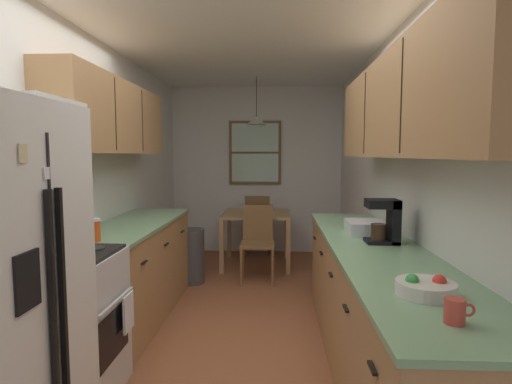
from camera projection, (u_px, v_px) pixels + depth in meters
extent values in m
plane|color=brown|center=(243.00, 315.00, 3.94)|extent=(12.00, 12.00, 0.00)
cube|color=silver|center=(99.00, 180.00, 3.89)|extent=(0.10, 9.00, 2.55)
cube|color=silver|center=(391.00, 181.00, 3.76)|extent=(0.10, 9.00, 2.55)
cube|color=silver|center=(257.00, 170.00, 6.46)|extent=(4.40, 0.10, 2.55)
cube|color=white|center=(242.00, 34.00, 3.71)|extent=(4.40, 9.00, 0.08)
cube|color=black|center=(55.00, 321.00, 1.75)|extent=(0.01, 0.01, 1.57)
cube|color=black|center=(54.00, 324.00, 1.71)|extent=(0.02, 0.02, 1.12)
cube|color=black|center=(64.00, 317.00, 1.79)|extent=(0.02, 0.02, 1.12)
cube|color=black|center=(28.00, 281.00, 1.55)|extent=(0.01, 0.15, 0.22)
cube|color=beige|center=(23.00, 153.00, 1.52)|extent=(0.01, 0.05, 0.07)
cube|color=white|center=(47.00, 173.00, 1.67)|extent=(0.01, 0.04, 0.05)
cube|color=silver|center=(63.00, 329.00, 2.55)|extent=(0.62, 0.64, 0.90)
cube|color=black|center=(114.00, 335.00, 2.53)|extent=(0.01, 0.45, 0.30)
cube|color=silver|center=(117.00, 302.00, 2.51)|extent=(0.02, 0.51, 0.02)
cube|color=black|center=(60.00, 256.00, 2.50)|extent=(0.59, 0.61, 0.02)
cube|color=silver|center=(14.00, 240.00, 2.51)|extent=(0.06, 0.64, 0.20)
cylinder|color=#2D2D2D|center=(23.00, 259.00, 2.37)|extent=(0.15, 0.15, 0.01)
cylinder|color=#2D2D2D|center=(50.00, 248.00, 2.65)|extent=(0.15, 0.15, 0.01)
cylinder|color=#2D2D2D|center=(71.00, 259.00, 2.36)|extent=(0.15, 0.15, 0.01)
cylinder|color=#2D2D2D|center=(93.00, 248.00, 2.64)|extent=(0.15, 0.15, 0.01)
cube|color=white|center=(35.00, 127.00, 2.44)|extent=(0.38, 0.57, 0.34)
cube|color=black|center=(62.00, 127.00, 2.37)|extent=(0.01, 0.34, 0.22)
cube|color=#2D2D33|center=(82.00, 129.00, 2.63)|extent=(0.01, 0.11, 0.22)
cube|color=#A87A4C|center=(134.00, 272.00, 3.83)|extent=(0.60, 1.92, 0.87)
cube|color=#7AA87A|center=(133.00, 224.00, 3.79)|extent=(0.63, 1.94, 0.03)
cube|color=black|center=(144.00, 262.00, 3.16)|extent=(0.02, 0.10, 0.01)
cube|color=black|center=(167.00, 244.00, 3.79)|extent=(0.02, 0.10, 0.01)
cube|color=black|center=(183.00, 231.00, 4.43)|extent=(0.02, 0.10, 0.01)
cube|color=#A87A4C|center=(112.00, 118.00, 3.66)|extent=(0.32, 2.02, 0.63)
cube|color=#2D2319|center=(116.00, 114.00, 3.32)|extent=(0.01, 0.01, 0.58)
cube|color=#2D2319|center=(142.00, 121.00, 3.98)|extent=(0.01, 0.01, 0.58)
cube|color=#A87A4C|center=(376.00, 313.00, 2.84)|extent=(0.60, 3.11, 0.87)
cube|color=#7AA87A|center=(378.00, 249.00, 2.80)|extent=(0.63, 3.13, 0.03)
cube|color=black|center=(372.00, 368.00, 1.60)|extent=(0.02, 0.10, 0.01)
cube|color=black|center=(346.00, 308.00, 2.21)|extent=(0.02, 0.10, 0.01)
cube|color=black|center=(331.00, 275.00, 2.83)|extent=(0.02, 0.10, 0.01)
cube|color=black|center=(321.00, 253.00, 3.45)|extent=(0.02, 0.10, 0.01)
cube|color=black|center=(314.00, 238.00, 4.07)|extent=(0.02, 0.10, 0.01)
cube|color=#A87A4C|center=(405.00, 106.00, 2.66)|extent=(0.32, 2.81, 0.66)
cube|color=#2D2319|center=(401.00, 96.00, 2.20)|extent=(0.01, 0.01, 0.61)
cube|color=#2D2319|center=(365.00, 113.00, 3.13)|extent=(0.01, 0.01, 0.61)
cube|color=#A87F51|center=(256.00, 214.00, 5.65)|extent=(0.90, 0.90, 0.03)
cube|color=#A87F51|center=(222.00, 247.00, 5.28)|extent=(0.06, 0.06, 0.69)
cube|color=#A87F51|center=(288.00, 247.00, 5.24)|extent=(0.06, 0.06, 0.69)
cube|color=#A87F51|center=(229.00, 234.00, 6.12)|extent=(0.06, 0.06, 0.69)
cube|color=#A87F51|center=(287.00, 235.00, 6.08)|extent=(0.06, 0.06, 0.69)
cube|color=brown|center=(257.00, 244.00, 4.94)|extent=(0.40, 0.40, 0.04)
cube|color=brown|center=(258.00, 223.00, 5.10)|extent=(0.37, 0.03, 0.45)
cylinder|color=brown|center=(273.00, 268.00, 4.77)|extent=(0.04, 0.04, 0.43)
cylinder|color=brown|center=(241.00, 268.00, 4.79)|extent=(0.04, 0.04, 0.43)
cylinder|color=brown|center=(273.00, 260.00, 5.14)|extent=(0.04, 0.04, 0.43)
cylinder|color=brown|center=(243.00, 260.00, 5.15)|extent=(0.04, 0.04, 0.43)
cube|color=brown|center=(258.00, 224.00, 6.39)|extent=(0.41, 0.41, 0.04)
cube|color=brown|center=(257.00, 211.00, 6.19)|extent=(0.37, 0.05, 0.45)
cylinder|color=brown|center=(248.00, 236.00, 6.61)|extent=(0.04, 0.04, 0.43)
cylinder|color=brown|center=(271.00, 237.00, 6.58)|extent=(0.04, 0.04, 0.43)
cylinder|color=brown|center=(245.00, 241.00, 6.25)|extent=(0.04, 0.04, 0.43)
cylinder|color=brown|center=(269.00, 242.00, 6.22)|extent=(0.04, 0.04, 0.43)
cylinder|color=black|center=(256.00, 97.00, 5.50)|extent=(0.01, 0.01, 0.53)
cone|color=#B7B2A8|center=(256.00, 121.00, 5.53)|extent=(0.26, 0.26, 0.10)
sphere|color=white|center=(256.00, 119.00, 5.53)|extent=(0.06, 0.06, 0.06)
cube|color=brown|center=(255.00, 153.00, 6.37)|extent=(0.79, 0.04, 0.97)
cube|color=#B2D1B7|center=(255.00, 153.00, 6.35)|extent=(0.71, 0.01, 0.89)
cube|color=brown|center=(255.00, 153.00, 6.35)|extent=(0.71, 0.02, 0.03)
cylinder|color=#3F3F42|center=(191.00, 256.00, 4.91)|extent=(0.32, 0.32, 0.64)
cylinder|color=#D84C19|center=(92.00, 231.00, 2.96)|extent=(0.11, 0.11, 0.15)
cylinder|color=white|center=(92.00, 220.00, 2.95)|extent=(0.12, 0.12, 0.02)
cube|color=white|center=(128.00, 312.00, 2.68)|extent=(0.02, 0.16, 0.24)
cube|color=black|center=(381.00, 241.00, 2.91)|extent=(0.22, 0.18, 0.02)
cube|color=black|center=(394.00, 221.00, 2.89)|extent=(0.06, 0.18, 0.31)
cube|color=black|center=(382.00, 204.00, 2.89)|extent=(0.22, 0.18, 0.06)
cylinder|color=#331E14|center=(379.00, 232.00, 2.90)|extent=(0.11, 0.11, 0.11)
cylinder|color=#BF3F33|center=(455.00, 311.00, 1.52)|extent=(0.08, 0.08, 0.09)
torus|color=#BF3F33|center=(469.00, 310.00, 1.52)|extent=(0.05, 0.01, 0.05)
cylinder|color=silver|center=(426.00, 288.00, 1.83)|extent=(0.26, 0.26, 0.06)
cylinder|color=black|center=(426.00, 285.00, 1.83)|extent=(0.21, 0.21, 0.03)
sphere|color=red|center=(439.00, 281.00, 1.82)|extent=(0.06, 0.06, 0.06)
sphere|color=green|center=(412.00, 281.00, 1.83)|extent=(0.06, 0.06, 0.06)
cube|color=silver|center=(365.00, 227.00, 3.25)|extent=(0.28, 0.34, 0.10)
cylinder|color=#4C7299|center=(252.00, 210.00, 5.71)|extent=(0.17, 0.17, 0.06)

